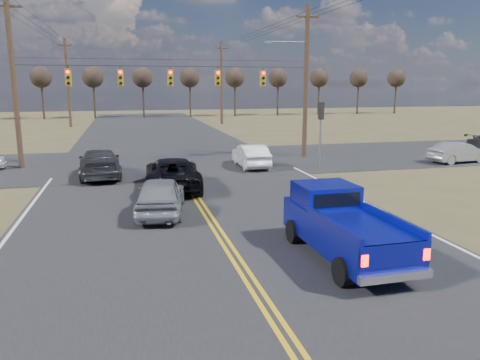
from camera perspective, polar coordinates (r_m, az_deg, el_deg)
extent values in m
plane|color=brown|center=(13.18, -0.10, -10.29)|extent=(160.00, 160.00, 0.00)
cube|color=#28282B|center=(22.61, -6.14, -1.01)|extent=(14.00, 120.00, 0.02)
cube|color=#28282B|center=(30.42, -8.20, 2.19)|extent=(120.00, 12.00, 0.02)
cylinder|color=#473323|center=(30.49, -25.86, 10.64)|extent=(0.32, 0.32, 10.00)
cube|color=#473323|center=(30.79, -26.58, 18.44)|extent=(1.60, 0.12, 0.12)
cylinder|color=#473323|center=(32.16, 8.04, 11.65)|extent=(0.32, 0.32, 10.00)
cube|color=#473323|center=(32.45, 8.26, 19.09)|extent=(1.60, 0.12, 0.12)
cylinder|color=black|center=(30.04, -8.53, 13.56)|extent=(18.00, 0.02, 0.02)
cylinder|color=black|center=(30.05, -8.56, 14.32)|extent=(18.00, 0.02, 0.02)
cube|color=#B28C14|center=(30.04, -20.20, 11.65)|extent=(0.34, 0.24, 1.00)
cylinder|color=#FF0C05|center=(29.91, -20.27, 12.28)|extent=(0.20, 0.06, 0.20)
cylinder|color=black|center=(29.90, -20.23, 11.65)|extent=(0.20, 0.06, 0.20)
cylinder|color=black|center=(29.90, -20.18, 11.02)|extent=(0.20, 0.06, 0.20)
cube|color=black|center=(29.88, -20.30, 12.49)|extent=(0.24, 0.14, 0.03)
cube|color=#B28C14|center=(29.88, -14.36, 12.00)|extent=(0.34, 0.24, 1.00)
cylinder|color=#FF0C05|center=(29.75, -14.39, 12.63)|extent=(0.20, 0.06, 0.20)
cylinder|color=black|center=(29.74, -14.36, 12.00)|extent=(0.20, 0.06, 0.20)
cylinder|color=black|center=(29.74, -14.32, 11.37)|extent=(0.20, 0.06, 0.20)
cube|color=black|center=(29.72, -14.40, 12.85)|extent=(0.24, 0.14, 0.03)
cube|color=#B28C14|center=(30.02, -8.49, 12.22)|extent=(0.34, 0.24, 1.00)
cylinder|color=#FF0C05|center=(29.89, -8.49, 12.86)|extent=(0.20, 0.06, 0.20)
cylinder|color=black|center=(29.88, -8.47, 12.23)|extent=(0.20, 0.06, 0.20)
cylinder|color=black|center=(29.88, -8.45, 11.59)|extent=(0.20, 0.06, 0.20)
cube|color=black|center=(29.86, -8.49, 13.07)|extent=(0.24, 0.14, 0.03)
cube|color=#B28C14|center=(30.46, -2.74, 12.32)|extent=(0.34, 0.24, 1.00)
cylinder|color=#FF0C05|center=(30.33, -2.69, 12.95)|extent=(0.20, 0.06, 0.20)
cylinder|color=black|center=(30.32, -2.68, 12.33)|extent=(0.20, 0.06, 0.20)
cylinder|color=black|center=(30.32, -2.68, 11.70)|extent=(0.20, 0.06, 0.20)
cube|color=black|center=(30.30, -2.68, 13.16)|extent=(0.24, 0.14, 0.03)
cube|color=#B28C14|center=(31.18, 2.81, 12.30)|extent=(0.34, 0.24, 1.00)
cylinder|color=#FF0C05|center=(31.05, 2.89, 12.92)|extent=(0.20, 0.06, 0.20)
cylinder|color=black|center=(31.04, 2.88, 12.31)|extent=(0.20, 0.06, 0.20)
cylinder|color=black|center=(31.04, 2.88, 11.70)|extent=(0.20, 0.06, 0.20)
cube|color=black|center=(31.02, 2.91, 13.12)|extent=(0.24, 0.14, 0.03)
cylinder|color=slate|center=(27.90, 9.74, 4.62)|extent=(0.12, 0.12, 3.20)
cube|color=black|center=(27.74, 9.87, 8.31)|extent=(0.24, 0.34, 1.00)
cylinder|color=slate|center=(31.78, 5.73, 16.40)|extent=(2.80, 0.10, 0.10)
cube|color=slate|center=(31.37, 3.40, 16.41)|extent=(0.55, 0.22, 0.14)
cylinder|color=#473323|center=(58.20, -20.25, 10.99)|extent=(0.32, 0.32, 10.00)
cube|color=#473323|center=(58.35, -20.55, 15.11)|extent=(1.60, 0.12, 0.12)
cylinder|color=#473323|center=(59.09, -2.28, 11.68)|extent=(0.32, 0.32, 10.00)
cube|color=#473323|center=(59.24, -2.31, 15.75)|extent=(1.60, 0.12, 0.12)
cylinder|color=black|center=(29.84, -27.03, 18.86)|extent=(0.02, 58.00, 0.02)
cylinder|color=black|center=(29.70, -25.64, 19.02)|extent=(0.02, 58.00, 0.02)
cylinder|color=black|center=(31.28, 7.73, 19.57)|extent=(0.02, 58.00, 0.02)
cylinder|color=black|center=(31.54, 8.98, 19.47)|extent=(0.02, 58.00, 0.02)
cylinder|color=black|center=(31.81, 10.22, 19.36)|extent=(0.02, 58.00, 0.02)
cylinder|color=#33261C|center=(72.76, -22.92, 9.01)|extent=(0.28, 0.28, 5.50)
sphere|color=#2D231C|center=(72.73, -23.12, 11.48)|extent=(3.00, 3.00, 3.00)
cylinder|color=#33261C|center=(72.03, -17.35, 9.37)|extent=(0.28, 0.28, 5.50)
sphere|color=#2D231C|center=(72.00, -17.50, 11.87)|extent=(3.00, 3.00, 3.00)
cylinder|color=#33261C|center=(71.97, -11.70, 9.65)|extent=(0.28, 0.28, 5.50)
sphere|color=#2D231C|center=(71.94, -11.81, 12.16)|extent=(3.00, 3.00, 3.00)
cylinder|color=#33261C|center=(72.59, -6.10, 9.84)|extent=(0.28, 0.28, 5.50)
sphere|color=#2D231C|center=(72.56, -6.15, 12.32)|extent=(3.00, 3.00, 3.00)
cylinder|color=#33261C|center=(73.87, -0.63, 9.93)|extent=(0.28, 0.28, 5.50)
sphere|color=#2D231C|center=(73.84, -0.63, 12.37)|extent=(3.00, 3.00, 3.00)
cylinder|color=#33261C|center=(75.78, 4.61, 9.94)|extent=(0.28, 0.28, 5.50)
sphere|color=#2D231C|center=(75.75, 4.65, 12.32)|extent=(3.00, 3.00, 3.00)
cylinder|color=#33261C|center=(78.27, 9.55, 9.87)|extent=(0.28, 0.28, 5.50)
sphere|color=#2D231C|center=(78.25, 9.63, 12.17)|extent=(3.00, 3.00, 3.00)
cylinder|color=#33261C|center=(81.29, 14.15, 9.74)|extent=(0.28, 0.28, 5.50)
sphere|color=#2D231C|center=(81.27, 14.27, 11.96)|extent=(3.00, 3.00, 3.00)
cylinder|color=#33261C|center=(84.78, 18.40, 9.57)|extent=(0.28, 0.28, 5.50)
sphere|color=#2D231C|center=(84.76, 18.54, 11.69)|extent=(3.00, 3.00, 3.00)
cylinder|color=black|center=(12.03, 12.48, -10.87)|extent=(0.31, 0.75, 0.74)
cylinder|color=black|center=(12.90, 19.56, -9.72)|extent=(0.31, 0.75, 0.74)
cylinder|color=black|center=(14.88, 6.58, -6.25)|extent=(0.31, 0.75, 0.74)
cylinder|color=black|center=(15.59, 12.65, -5.63)|extent=(0.31, 0.75, 0.74)
cube|color=#0F16A6|center=(13.65, 12.66, -6.08)|extent=(1.94, 5.04, 0.93)
cube|color=#0F16A6|center=(14.61, 10.38, -1.73)|extent=(1.74, 1.61, 0.67)
cube|color=black|center=(13.94, 11.72, -2.42)|extent=(1.48, 0.08, 0.42)
cube|color=#0F16A6|center=(12.27, 11.21, -5.31)|extent=(0.15, 3.06, 0.19)
cube|color=#0F16A6|center=(13.12, 18.16, -4.57)|extent=(0.15, 3.06, 0.19)
cube|color=#0F16A6|center=(11.57, 18.42, -8.68)|extent=(1.85, 0.11, 0.56)
cube|color=silver|center=(11.70, 18.43, -11.13)|extent=(1.90, 0.20, 0.20)
cube|color=#FF0C05|center=(11.15, 14.95, -9.51)|extent=(0.17, 0.06, 0.28)
cube|color=#FF0C05|center=(12.01, 21.79, -8.41)|extent=(0.17, 0.06, 0.28)
imported|color=gray|center=(18.14, -9.69, -1.87)|extent=(2.38, 4.55, 1.48)
imported|color=black|center=(22.42, -8.22, 0.80)|extent=(2.87, 5.60, 1.51)
imported|color=white|center=(28.16, 1.32, 2.99)|extent=(1.54, 4.24, 1.39)
imported|color=#333338|center=(26.15, -16.73, 1.97)|extent=(2.44, 5.34, 1.51)
imported|color=#919498|center=(32.84, 25.10, 3.07)|extent=(1.90, 4.15, 1.32)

